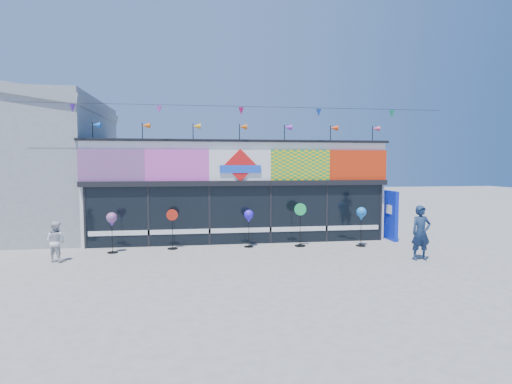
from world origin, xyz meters
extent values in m
plane|color=slate|center=(0.00, 0.00, 0.00)|extent=(80.00, 80.00, 0.00)
cube|color=white|center=(0.00, 6.00, 2.00)|extent=(12.00, 5.00, 4.00)
cube|color=black|center=(0.00, 3.44, 1.15)|extent=(11.60, 0.12, 2.30)
cube|color=black|center=(0.00, 3.40, 2.40)|extent=(12.00, 0.30, 0.20)
cube|color=white|center=(0.00, 3.41, 0.55)|extent=(11.40, 0.10, 0.18)
cube|color=black|center=(0.00, 6.00, 4.05)|extent=(12.20, 5.20, 0.10)
cube|color=black|center=(-5.80, 3.43, 1.15)|extent=(0.08, 0.14, 2.30)
cube|color=black|center=(-3.50, 3.43, 1.15)|extent=(0.08, 0.14, 2.30)
cube|color=black|center=(-1.20, 3.43, 1.15)|extent=(0.08, 0.14, 2.30)
cube|color=black|center=(1.20, 3.43, 1.15)|extent=(0.08, 0.14, 2.30)
cube|color=black|center=(3.50, 3.43, 1.15)|extent=(0.08, 0.14, 2.30)
cube|color=black|center=(5.80, 3.43, 1.15)|extent=(0.08, 0.14, 2.30)
cube|color=red|center=(-4.80, 3.42, 3.10)|extent=(2.40, 0.08, 1.20)
cube|color=#E04ABE|center=(-2.40, 3.42, 3.10)|extent=(2.40, 0.08, 1.20)
cube|color=white|center=(0.00, 3.42, 3.10)|extent=(2.40, 0.08, 1.20)
cube|color=yellow|center=(2.40, 3.42, 3.10)|extent=(2.40, 0.08, 1.20)
cube|color=red|center=(4.80, 3.42, 3.10)|extent=(2.40, 0.08, 1.20)
cube|color=red|center=(0.00, 3.36, 3.10)|extent=(1.27, 0.06, 1.27)
cube|color=blue|center=(0.00, 3.34, 2.95)|extent=(1.60, 0.05, 0.30)
cube|color=blue|center=(-4.03, 3.48, 1.00)|extent=(0.78, 0.03, 0.78)
cube|color=orange|center=(-2.69, 3.48, 1.19)|extent=(0.92, 0.03, 0.92)
cube|color=yellow|center=(-1.34, 3.48, 1.47)|extent=(0.78, 0.03, 0.78)
cube|color=#DC49C7|center=(0.00, 3.48, 1.06)|extent=(0.92, 0.03, 0.92)
cube|color=orange|center=(1.34, 3.48, 1.27)|extent=(0.78, 0.03, 0.78)
cube|color=#D94714|center=(2.69, 3.48, 1.50)|extent=(0.92, 0.03, 0.92)
cube|color=#289A17|center=(4.03, 3.48, 1.01)|extent=(0.78, 0.03, 0.78)
cylinder|color=black|center=(-5.50, 3.65, 4.35)|extent=(0.03, 0.03, 0.70)
cone|color=blue|center=(-5.36, 3.65, 4.60)|extent=(0.30, 0.22, 0.22)
cylinder|color=black|center=(-3.70, 3.65, 4.35)|extent=(0.03, 0.03, 0.70)
cone|color=#FF630D|center=(-3.56, 3.65, 4.60)|extent=(0.30, 0.22, 0.22)
cylinder|color=black|center=(-1.80, 3.65, 4.35)|extent=(0.03, 0.03, 0.70)
cone|color=#F7A714|center=(-1.66, 3.65, 4.60)|extent=(0.30, 0.22, 0.22)
cylinder|color=black|center=(0.00, 3.65, 4.35)|extent=(0.03, 0.03, 0.70)
cone|color=#E5590C|center=(0.14, 3.65, 4.60)|extent=(0.30, 0.22, 0.22)
cylinder|color=black|center=(1.80, 3.65, 4.35)|extent=(0.03, 0.03, 0.70)
cone|color=purple|center=(1.94, 3.65, 4.60)|extent=(0.30, 0.22, 0.22)
cylinder|color=black|center=(3.70, 3.65, 4.35)|extent=(0.03, 0.03, 0.70)
cone|color=#F53F0C|center=(3.84, 3.65, 4.60)|extent=(0.30, 0.22, 0.22)
cylinder|color=black|center=(5.50, 3.65, 4.35)|extent=(0.03, 0.03, 0.70)
cone|color=#D0456A|center=(5.64, 3.65, 4.60)|extent=(0.30, 0.22, 0.22)
cylinder|color=black|center=(0.00, 3.00, 5.30)|extent=(16.00, 0.01, 0.01)
cone|color=#6125AF|center=(-6.00, 3.00, 5.12)|extent=(0.20, 0.20, 0.28)
cone|color=#F351D6|center=(-3.00, 3.00, 5.12)|extent=(0.20, 0.20, 0.28)
cone|color=#D21355|center=(0.00, 3.00, 5.12)|extent=(0.20, 0.20, 0.28)
cone|color=blue|center=(3.00, 3.00, 5.12)|extent=(0.20, 0.20, 0.28)
cone|color=#189E5C|center=(6.00, 3.00, 5.12)|extent=(0.20, 0.20, 0.28)
cube|color=#96999B|center=(-10.00, 7.00, 3.00)|extent=(8.00, 7.00, 6.00)
cube|color=#96999B|center=(-10.00, 7.00, 6.10)|extent=(8.18, 7.20, 1.54)
cube|color=#0D25C3|center=(6.26, 3.41, 1.02)|extent=(0.16, 1.02, 2.04)
cube|color=white|center=(6.18, 3.41, 1.28)|extent=(0.04, 0.46, 0.36)
cylinder|color=black|center=(-4.65, 2.49, 0.01)|extent=(0.37, 0.37, 0.03)
cylinder|color=black|center=(-4.65, 2.49, 0.62)|extent=(0.02, 0.02, 1.19)
sphere|color=#5E26B2|center=(-4.65, 2.49, 1.26)|extent=(0.37, 0.37, 0.37)
cone|color=#5E26B2|center=(-4.65, 2.49, 1.03)|extent=(0.18, 0.18, 0.16)
cylinder|color=black|center=(-2.58, 2.85, 0.01)|extent=(0.38, 0.38, 0.03)
cylinder|color=black|center=(-2.58, 2.85, 0.64)|extent=(0.02, 0.02, 1.23)
cylinder|color=red|center=(-2.58, 2.85, 1.27)|extent=(0.41, 0.12, 0.41)
cylinder|color=black|center=(0.26, 2.81, 0.01)|extent=(0.36, 0.36, 0.03)
cylinder|color=black|center=(0.26, 2.81, 0.61)|extent=(0.02, 0.02, 1.17)
sphere|color=#2C1BE7|center=(0.26, 2.81, 1.24)|extent=(0.36, 0.36, 0.36)
cone|color=#2C1BE7|center=(0.26, 2.81, 1.02)|extent=(0.18, 0.18, 0.16)
cylinder|color=black|center=(2.22, 2.68, 0.02)|extent=(0.42, 0.42, 0.03)
cylinder|color=black|center=(2.22, 2.68, 0.72)|extent=(0.03, 0.03, 1.37)
cylinder|color=green|center=(2.22, 2.68, 1.42)|extent=(0.46, 0.05, 0.46)
cylinder|color=black|center=(4.54, 2.36, 0.01)|extent=(0.38, 0.38, 0.03)
cylinder|color=black|center=(4.54, 2.36, 0.65)|extent=(0.02, 0.02, 1.24)
sphere|color=blue|center=(4.54, 2.36, 1.32)|extent=(0.38, 0.38, 0.38)
cone|color=blue|center=(4.54, 2.36, 1.08)|extent=(0.19, 0.19, 0.17)
imported|color=#162847|center=(5.60, 0.00, 0.90)|extent=(0.66, 0.43, 1.79)
imported|color=silver|center=(-6.17, 1.42, 0.65)|extent=(0.72, 0.56, 1.31)
camera|label=1|loc=(-1.57, -12.04, 3.14)|focal=28.00mm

